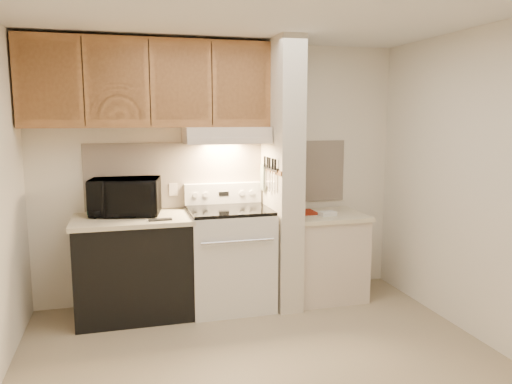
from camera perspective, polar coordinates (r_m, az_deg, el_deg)
name	(u,v)px	position (r m, az deg, el deg)	size (l,w,h in m)	color
floor	(263,362)	(3.89, 0.81, -18.88)	(3.60, 3.60, 0.00)	tan
ceiling	(264,9)	(3.52, 0.90, 20.14)	(3.60, 3.60, 0.00)	white
wall_back	(222,172)	(4.94, -3.95, 2.26)	(3.60, 0.02, 2.50)	white
wall_right	(481,186)	(4.34, 24.32, 0.62)	(0.02, 3.00, 2.50)	white
backsplash	(222,174)	(4.93, -3.92, 2.07)	(2.60, 0.02, 0.63)	#FFE6CD
range_body	(230,259)	(4.76, -3.04, -7.68)	(0.76, 0.65, 0.92)	silver
oven_window	(237,265)	(4.46, -2.17, -8.30)	(0.50, 0.01, 0.30)	black
oven_handle	(238,241)	(4.36, -2.08, -5.67)	(0.02, 0.02, 0.65)	silver
cooktop	(229,210)	(4.65, -3.08, -2.05)	(0.74, 0.64, 0.03)	black
range_backguard	(223,193)	(4.91, -3.79, -0.13)	(0.76, 0.08, 0.20)	silver
range_display	(224,194)	(4.87, -3.69, -0.21)	(0.10, 0.01, 0.04)	black
range_knob_left_outer	(195,195)	(4.82, -6.95, -0.35)	(0.05, 0.05, 0.02)	silver
range_knob_left_inner	(206,195)	(4.83, -5.78, -0.30)	(0.05, 0.05, 0.02)	silver
range_knob_right_inner	(242,193)	(4.90, -1.63, -0.13)	(0.05, 0.05, 0.02)	silver
range_knob_right_outer	(252,193)	(4.93, -0.50, -0.08)	(0.05, 0.05, 0.02)	silver
dishwasher_front	(134,269)	(4.69, -13.76, -8.52)	(1.00, 0.63, 0.87)	black
left_countertop	(132,219)	(4.57, -13.97, -3.07)	(1.04, 0.67, 0.04)	beige
spoon_rest	(160,220)	(4.38, -10.88, -3.12)	(0.20, 0.06, 0.01)	black
teal_jar	(92,209)	(4.78, -18.25, -1.88)	(0.09, 0.09, 0.10)	#296D61
outlet	(173,190)	(4.86, -9.43, 0.28)	(0.08, 0.01, 0.12)	beige
microwave	(125,196)	(4.68, -14.70, -0.50)	(0.61, 0.41, 0.34)	black
partition_pillar	(282,175)	(4.73, 2.95, 1.99)	(0.22, 0.70, 2.50)	beige
pillar_trim	(270,170)	(4.69, 1.61, 2.55)	(0.01, 0.70, 0.04)	#9C6637
knife_strip	(271,168)	(4.64, 1.72, 2.73)	(0.02, 0.42, 0.04)	black
knife_blade_a	(274,181)	(4.51, 2.10, 1.28)	(0.01, 0.04, 0.16)	silver
knife_handle_a	(275,165)	(4.47, 2.21, 3.14)	(0.02, 0.02, 0.10)	black
knife_blade_b	(272,181)	(4.58, 1.82, 1.27)	(0.01, 0.04, 0.18)	silver
knife_handle_b	(273,164)	(4.54, 1.92, 3.24)	(0.02, 0.02, 0.10)	black
knife_blade_c	(269,181)	(4.66, 1.52, 1.28)	(0.01, 0.04, 0.20)	silver
knife_handle_c	(270,163)	(4.63, 1.57, 3.35)	(0.02, 0.02, 0.10)	black
knife_blade_d	(267,178)	(4.72, 1.31, 1.61)	(0.01, 0.04, 0.16)	silver
knife_handle_d	(267,162)	(4.70, 1.32, 3.42)	(0.02, 0.02, 0.10)	black
knife_blade_e	(265,178)	(4.79, 1.07, 1.59)	(0.01, 0.04, 0.18)	silver
knife_handle_e	(265,161)	(4.79, 1.00, 3.52)	(0.02, 0.02, 0.10)	black
oven_mitt	(263,177)	(4.86, 0.84, 1.70)	(0.03, 0.10, 0.25)	gray
right_cab_base	(325,257)	(5.06, 7.88, -7.42)	(0.70, 0.60, 0.81)	beige
right_countertop	(326,216)	(4.96, 7.98, -2.69)	(0.74, 0.64, 0.04)	beige
red_folder	(305,212)	(4.98, 5.63, -2.31)	(0.22, 0.29, 0.01)	maroon
white_box	(328,214)	(4.85, 8.18, -2.46)	(0.15, 0.10, 0.04)	white
range_hood	(226,135)	(4.70, -3.47, 6.52)	(0.78, 0.44, 0.15)	beige
hood_lip	(231,141)	(4.49, -2.92, 5.86)	(0.78, 0.04, 0.06)	beige
upper_cabinets	(149,84)	(4.66, -12.17, 11.99)	(2.18, 0.33, 0.77)	#9C6637
cab_door_a	(48,81)	(4.52, -22.67, 11.63)	(0.46, 0.01, 0.63)	#9C6637
cab_gap_a	(83,82)	(4.50, -19.16, 11.84)	(0.01, 0.01, 0.73)	black
cab_door_b	(117,82)	(4.49, -15.61, 12.00)	(0.46, 0.01, 0.63)	#9C6637
cab_gap_b	(150,83)	(4.50, -12.06, 12.12)	(0.01, 0.01, 0.73)	black
cab_door_c	(181,83)	(4.52, -8.53, 12.19)	(0.46, 0.01, 0.63)	#9C6637
cab_gap_c	(212,84)	(4.56, -5.05, 12.22)	(0.01, 0.01, 0.73)	black
cab_door_d	(242,84)	(4.62, -1.65, 12.21)	(0.46, 0.01, 0.63)	#9C6637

